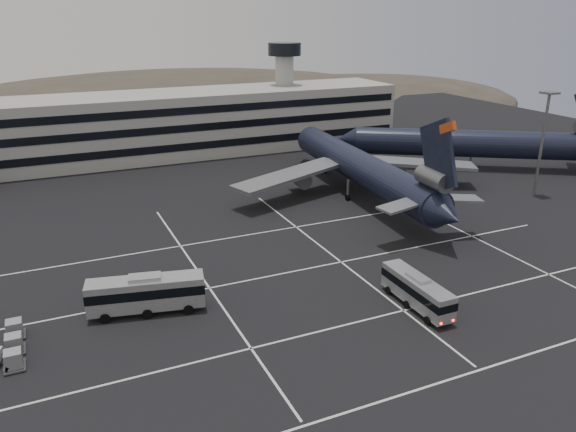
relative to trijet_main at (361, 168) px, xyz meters
The scene contains 10 objects.
ground 40.08m from the trijet_main, 136.83° to the right, with size 260.00×260.00×0.00m, color black.
lane_markings 38.90m from the trijet_main, 136.65° to the right, with size 90.00×55.62×0.01m.
terminal 54.35m from the trijet_main, 125.99° to the left, with size 125.00×26.00×24.00m.
hills 144.28m from the trijet_main, 94.40° to the left, with size 352.00×180.00×44.00m.
lightpole_right 32.15m from the trijet_main, 22.78° to the right, with size 2.40×2.40×18.28m.
trijet_main is the anchor object (origin of this frame).
trijet_far 32.45m from the trijet_main, 11.33° to the left, with size 51.34×37.04×18.08m.
bus_near 40.04m from the trijet_main, 112.29° to the right, with size 2.78×10.72×3.77m.
bus_far 50.08m from the trijet_main, 148.86° to the right, with size 12.86×5.44×4.43m.
tug_b 46.72m from the trijet_main, 150.02° to the right, with size 2.00×2.35×1.31m.
Camera 1 is at (-22.12, -54.51, 31.16)m, focal length 35.00 mm.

